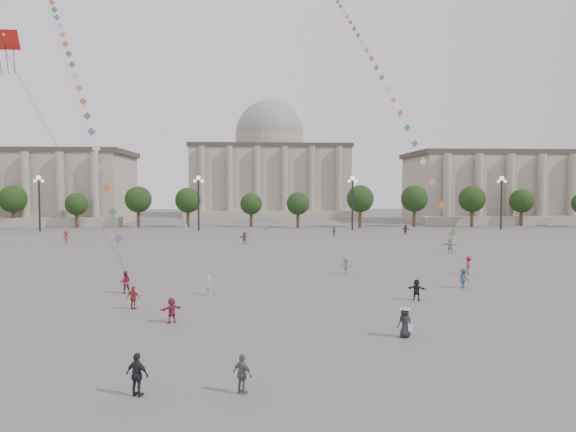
{
  "coord_description": "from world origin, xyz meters",
  "views": [
    {
      "loc": [
        -3.28,
        -29.74,
        8.04
      ],
      "look_at": [
        -0.94,
        12.0,
        5.85
      ],
      "focal_mm": 32.0,
      "sensor_mm": 36.0,
      "label": 1
    }
  ],
  "objects": [
    {
      "name": "tourist_3",
      "position": [
        -3.96,
        -9.9,
        0.79
      ],
      "size": [
        0.96,
        0.89,
        1.58
      ],
      "primitive_type": "imported",
      "rotation": [
        0.0,
        0.0,
        2.45
      ],
      "color": "slate",
      "rests_on": "ground"
    },
    {
      "name": "lamp_post_mid_west",
      "position": [
        -15.0,
        70.0,
        7.35
      ],
      "size": [
        2.0,
        0.9,
        10.65
      ],
      "color": "#262628",
      "rests_on": "ground"
    },
    {
      "name": "person_crowd_7",
      "position": [
        20.72,
        33.16,
        0.95
      ],
      "size": [
        1.84,
        1.21,
        1.9
      ],
      "primitive_type": "imported",
      "rotation": [
        0.0,
        0.0,
        2.74
      ],
      "color": "#AFB0AB",
      "rests_on": "ground"
    },
    {
      "name": "person_crowd_2",
      "position": [
        -31.59,
        46.83,
        0.97
      ],
      "size": [
        1.42,
        1.35,
        1.93
      ],
      "primitive_type": "imported",
      "rotation": [
        0.0,
        0.0,
        0.7
      ],
      "color": "maroon",
      "rests_on": "ground"
    },
    {
      "name": "lamp_post_far_east",
      "position": [
        45.0,
        70.0,
        7.35
      ],
      "size": [
        2.0,
        0.9,
        10.65
      ],
      "color": "#262628",
      "rests_on": "ground"
    },
    {
      "name": "person_crowd_0",
      "position": [
        9.47,
        57.01,
        0.81
      ],
      "size": [
        0.94,
        0.96,
        1.62
      ],
      "primitive_type": "imported",
      "rotation": [
        0.0,
        0.0,
        0.81
      ],
      "color": "#325472",
      "rests_on": "ground"
    },
    {
      "name": "kite_train_mid",
      "position": [
        11.08,
        40.26,
        26.64
      ],
      "size": [
        4.85,
        55.25,
        73.1
      ],
      "color": "#3F3F3F",
      "rests_on": "ground"
    },
    {
      "name": "dragon_kite",
      "position": [
        -17.86,
        0.54,
        15.66
      ],
      "size": [
        4.23,
        2.44,
        16.67
      ],
      "color": "red",
      "rests_on": "ground"
    },
    {
      "name": "person_crowd_3",
      "position": [
        8.08,
        6.43,
        0.77
      ],
      "size": [
        1.46,
        1.12,
        1.54
      ],
      "primitive_type": "imported",
      "rotation": [
        0.0,
        0.0,
        2.6
      ],
      "color": "#222228",
      "rests_on": "ground"
    },
    {
      "name": "person_crowd_4",
      "position": [
        -2.05,
        68.0,
        0.78
      ],
      "size": [
        1.25,
        1.43,
        1.57
      ],
      "primitive_type": "imported",
      "rotation": [
        0.0,
        0.0,
        4.05
      ],
      "color": "silver",
      "rests_on": "ground"
    },
    {
      "name": "lamp_post_far_west",
      "position": [
        -45.0,
        70.0,
        7.35
      ],
      "size": [
        2.0,
        0.9,
        10.65
      ],
      "color": "#262628",
      "rests_on": "ground"
    },
    {
      "name": "tourist_1",
      "position": [
        -8.02,
        -9.93,
        0.85
      ],
      "size": [
        1.08,
        0.79,
        1.71
      ],
      "primitive_type": "imported",
      "rotation": [
        0.0,
        0.0,
        2.71
      ],
      "color": "black",
      "rests_on": "ground"
    },
    {
      "name": "hall_central",
      "position": [
        0.0,
        129.22,
        14.23
      ],
      "size": [
        48.3,
        34.3,
        35.5
      ],
      "color": "#A89E8D",
      "rests_on": "ground"
    },
    {
      "name": "person_crowd_13",
      "position": [
        -7.12,
        9.25,
        0.76
      ],
      "size": [
        0.65,
        0.66,
        1.53
      ],
      "primitive_type": "imported",
      "rotation": [
        0.0,
        0.0,
        2.32
      ],
      "color": "silver",
      "rests_on": "ground"
    },
    {
      "name": "person_crowd_12",
      "position": [
        -5.46,
        45.69,
        0.9
      ],
      "size": [
        1.74,
        0.87,
        1.79
      ],
      "primitive_type": "imported",
      "rotation": [
        0.0,
        0.0,
        2.93
      ],
      "color": "slate",
      "rests_on": "ground"
    },
    {
      "name": "kite_train_west",
      "position": [
        -25.18,
        30.64,
        23.82
      ],
      "size": [
        22.11,
        38.12,
        60.52
      ],
      "color": "#3F3F3F",
      "rests_on": "ground"
    },
    {
      "name": "hall_east",
      "position": [
        75.0,
        93.89,
        8.43
      ],
      "size": [
        84.0,
        26.22,
        17.2
      ],
      "color": "#A89E8D",
      "rests_on": "ground"
    },
    {
      "name": "hat_person",
      "position": [
        4.6,
        -2.69,
        0.87
      ],
      "size": [
        0.93,
        0.75,
        1.69
      ],
      "color": "black",
      "rests_on": "ground"
    },
    {
      "name": "person_crowd_9",
      "position": [
        22.47,
        59.09,
        0.87
      ],
      "size": [
        1.69,
        0.97,
        1.74
      ],
      "primitive_type": "imported",
      "rotation": [
        0.0,
        0.0,
        0.3
      ],
      "color": "#232127",
      "rests_on": "ground"
    },
    {
      "name": "kite_flyer_0",
      "position": [
        -13.65,
        10.19,
        0.86
      ],
      "size": [
        0.99,
        0.87,
        1.72
      ],
      "primitive_type": "imported",
      "rotation": [
        0.0,
        0.0,
        3.45
      ],
      "color": "maroon",
      "rests_on": "ground"
    },
    {
      "name": "person_crowd_8",
      "position": [
        16.48,
        17.33,
        0.86
      ],
      "size": [
        1.12,
        1.28,
        1.72
      ],
      "primitive_type": "imported",
      "rotation": [
        0.0,
        0.0,
        1.03
      ],
      "color": "maroon",
      "rests_on": "ground"
    },
    {
      "name": "person_crowd_10",
      "position": [
        -16.51,
        63.97,
        0.8
      ],
      "size": [
        0.45,
        0.63,
        1.6
      ],
      "primitive_type": "imported",
      "rotation": [
        0.0,
        0.0,
        1.69
      ],
      "color": "silver",
      "rests_on": "ground"
    },
    {
      "name": "kite_flyer_1",
      "position": [
        13.28,
        10.65,
        0.82
      ],
      "size": [
        1.23,
        1.04,
        1.65
      ],
      "primitive_type": "imported",
      "rotation": [
        0.0,
        0.0,
        0.49
      ],
      "color": "navy",
      "rests_on": "ground"
    },
    {
      "name": "person_crowd_6",
      "position": [
        4.88,
        17.98,
        0.81
      ],
      "size": [
        1.08,
        0.66,
        1.61
      ],
      "primitive_type": "imported",
      "rotation": [
        0.0,
        0.0,
        6.22
      ],
      "color": "slate",
      "rests_on": "ground"
    },
    {
      "name": "tree_row",
      "position": [
        0.0,
        78.0,
        5.39
      ],
      "size": [
        137.12,
        5.12,
        8.0
      ],
      "color": "#3D2A1E",
      "rests_on": "ground"
    },
    {
      "name": "ground",
      "position": [
        0.0,
        0.0,
        0.0
      ],
      "size": [
        360.0,
        360.0,
        0.0
      ],
      "primitive_type": "plane",
      "color": "#565451",
      "rests_on": "ground"
    },
    {
      "name": "lamp_post_mid_east",
      "position": [
        15.0,
        70.0,
        7.35
      ],
      "size": [
        2.0,
        0.9,
        10.65
      ],
      "color": "#262628",
      "rests_on": "ground"
    },
    {
      "name": "tourist_0",
      "position": [
        -11.71,
        4.73,
        0.78
      ],
      "size": [
        0.99,
        0.66,
        1.57
      ],
      "primitive_type": "imported",
      "rotation": [
        0.0,
        0.0,
        2.82
      ],
      "color": "maroon",
      "rests_on": "ground"
    },
    {
      "name": "tourist_2",
      "position": [
        -8.57,
        1.11,
        0.76
      ],
      "size": [
        1.42,
        1.16,
        1.52
      ],
      "primitive_type": "imported",
      "rotation": [
        0.0,
        0.0,
        3.73
      ],
      "color": "maroon",
      "rests_on": "ground"
    }
  ]
}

